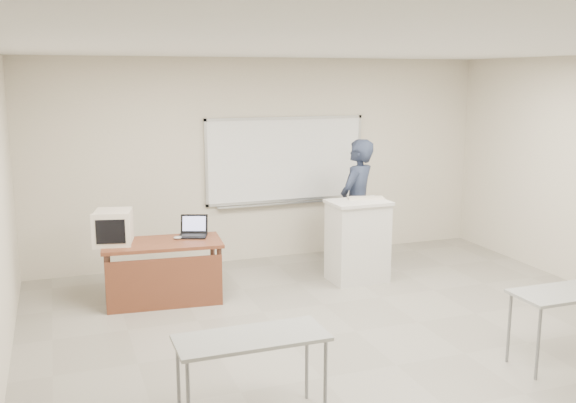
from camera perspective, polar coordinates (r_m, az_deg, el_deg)
name	(u,v)px	position (r m, az deg, el deg)	size (l,w,h in m)	color
floor	(396,366)	(6.45, 9.61, -14.19)	(7.00, 8.00, 0.01)	gray
whiteboard	(286,161)	(9.66, -0.20, 3.63)	(2.48, 0.10, 1.31)	white
student_desks	(489,357)	(5.16, 17.45, -13.03)	(4.40, 2.20, 0.73)	gray
instructor_desk	(164,260)	(7.93, -10.95, -5.16)	(1.43, 0.72, 0.75)	brown
podium	(358,241)	(8.70, 6.20, -3.49)	(0.78, 0.57, 1.10)	silver
crt_monitor	(114,227)	(7.99, -15.23, -2.21)	(0.44, 0.49, 0.42)	beige
laptop	(192,231)	(8.18, -8.56, -2.65)	(0.34, 0.32, 0.25)	black
mouse	(178,238)	(8.05, -9.79, -3.19)	(0.11, 0.07, 0.04)	#929599
keyboard	(366,198)	(8.71, 6.93, 0.31)	(0.48, 0.16, 0.03)	beige
presenter	(357,204)	(9.24, 6.15, -0.23)	(0.68, 0.45, 1.86)	black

